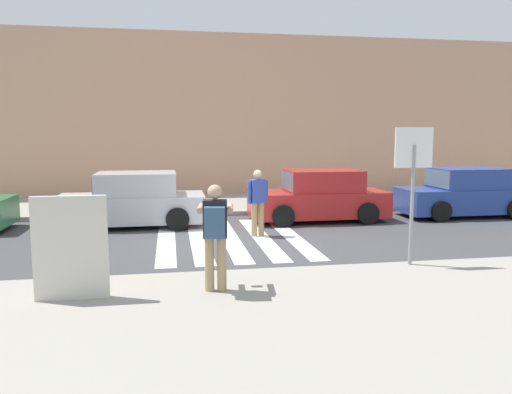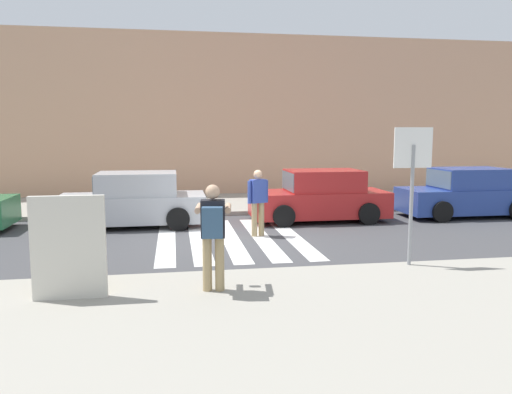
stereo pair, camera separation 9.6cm
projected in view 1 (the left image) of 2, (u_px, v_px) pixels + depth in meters
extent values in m
plane|color=#424244|center=(231.00, 240.00, 12.50)|extent=(120.00, 120.00, 0.00)
cube|color=#9E998C|center=(290.00, 336.00, 6.43)|extent=(60.00, 6.00, 0.14)
cube|color=#9E998C|center=(211.00, 204.00, 18.35)|extent=(60.00, 4.80, 0.14)
cube|color=tan|center=(202.00, 117.00, 22.22)|extent=(56.00, 4.00, 6.67)
cube|color=silver|center=(166.00, 240.00, 12.42)|extent=(0.44, 5.20, 0.01)
cube|color=silver|center=(199.00, 239.00, 12.55)|extent=(0.44, 5.20, 0.01)
cube|color=silver|center=(230.00, 238.00, 12.69)|extent=(0.44, 5.20, 0.01)
cube|color=silver|center=(261.00, 237.00, 12.83)|extent=(0.44, 5.20, 0.01)
cube|color=silver|center=(291.00, 236.00, 12.96)|extent=(0.44, 5.20, 0.01)
cylinder|color=gray|center=(412.00, 206.00, 9.52)|extent=(0.07, 0.07, 2.31)
cube|color=white|center=(414.00, 148.00, 9.39)|extent=(0.76, 0.03, 0.76)
cube|color=red|center=(414.00, 148.00, 9.41)|extent=(0.66, 0.02, 0.66)
cylinder|color=tan|center=(209.00, 264.00, 8.01)|extent=(0.15, 0.15, 0.88)
cylinder|color=tan|center=(222.00, 264.00, 8.02)|extent=(0.15, 0.15, 0.88)
cube|color=black|center=(215.00, 219.00, 7.92)|extent=(0.41, 0.28, 0.60)
sphere|color=tan|center=(215.00, 192.00, 7.86)|extent=(0.23, 0.23, 0.23)
cylinder|color=tan|center=(201.00, 208.00, 8.11)|extent=(0.17, 0.59, 0.10)
cylinder|color=tan|center=(230.00, 208.00, 8.13)|extent=(0.17, 0.59, 0.10)
cube|color=black|center=(216.00, 205.00, 8.30)|extent=(0.15, 0.12, 0.10)
cube|color=#335170|center=(215.00, 223.00, 7.70)|extent=(0.34, 0.24, 0.48)
cylinder|color=tan|center=(254.00, 220.00, 12.88)|extent=(0.15, 0.15, 0.88)
cylinder|color=tan|center=(261.00, 219.00, 12.97)|extent=(0.15, 0.15, 0.88)
cube|color=#33479E|center=(258.00, 191.00, 12.83)|extent=(0.43, 0.34, 0.60)
sphere|color=tan|center=(258.00, 174.00, 12.77)|extent=(0.23, 0.23, 0.23)
cylinder|color=#33479E|center=(249.00, 192.00, 12.72)|extent=(0.10, 0.10, 0.58)
cylinder|color=#33479E|center=(266.00, 191.00, 12.94)|extent=(0.10, 0.10, 0.58)
cube|color=#B7BABF|center=(132.00, 208.00, 14.24)|extent=(4.10, 1.70, 0.76)
cube|color=#B7BABF|center=(137.00, 184.00, 14.17)|extent=(2.20, 1.56, 0.64)
cube|color=slate|center=(97.00, 184.00, 13.99)|extent=(0.10, 1.50, 0.54)
cube|color=slate|center=(171.00, 183.00, 14.34)|extent=(0.10, 1.50, 0.51)
cylinder|color=black|center=(81.00, 222.00, 13.22)|extent=(0.64, 0.22, 0.64)
cylinder|color=black|center=(91.00, 212.00, 14.88)|extent=(0.64, 0.22, 0.64)
cylinder|color=black|center=(178.00, 219.00, 13.65)|extent=(0.64, 0.22, 0.64)
cylinder|color=black|center=(177.00, 210.00, 15.31)|extent=(0.64, 0.22, 0.64)
cube|color=red|center=(318.00, 203.00, 15.17)|extent=(4.10, 1.70, 0.76)
cube|color=red|center=(323.00, 180.00, 15.11)|extent=(2.20, 1.56, 0.64)
cube|color=slate|center=(288.00, 181.00, 14.93)|extent=(0.10, 1.50, 0.54)
cube|color=slate|center=(353.00, 180.00, 15.27)|extent=(0.10, 1.50, 0.51)
cylinder|color=black|center=(283.00, 216.00, 14.15)|extent=(0.64, 0.22, 0.64)
cylinder|color=black|center=(271.00, 207.00, 15.81)|extent=(0.64, 0.22, 0.64)
cylinder|color=black|center=(368.00, 213.00, 14.59)|extent=(0.64, 0.22, 0.64)
cylinder|color=black|center=(347.00, 205.00, 16.25)|extent=(0.64, 0.22, 0.64)
cube|color=#284293|center=(463.00, 200.00, 16.00)|extent=(4.10, 1.70, 0.76)
cube|color=#284293|center=(469.00, 178.00, 15.93)|extent=(2.20, 1.56, 0.64)
cube|color=slate|center=(438.00, 178.00, 15.75)|extent=(0.10, 1.50, 0.54)
cube|color=slate|center=(496.00, 177.00, 16.10)|extent=(0.10, 1.50, 0.51)
cylinder|color=black|center=(441.00, 211.00, 14.98)|extent=(0.64, 0.22, 0.64)
cylinder|color=black|center=(414.00, 203.00, 16.64)|extent=(0.64, 0.22, 0.64)
cylinder|color=black|center=(483.00, 202.00, 17.07)|extent=(0.64, 0.22, 0.64)
cube|color=beige|center=(71.00, 248.00, 7.56)|extent=(1.10, 0.10, 1.60)
cube|color=#E5B74C|center=(71.00, 247.00, 7.61)|extent=(0.96, 0.02, 1.46)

